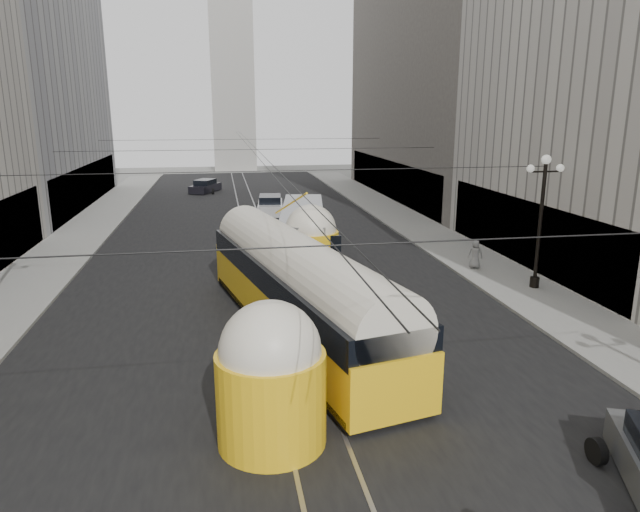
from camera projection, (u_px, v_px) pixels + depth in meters
name	position (u px, v px, depth m)	size (l,w,h in m)	color
road	(256.00, 237.00, 39.55)	(20.00, 85.00, 0.02)	black
sidewalk_left	(85.00, 231.00, 40.88)	(4.00, 72.00, 0.15)	gray
sidewalk_right	(406.00, 221.00, 44.87)	(4.00, 72.00, 0.15)	gray
rail_left	(245.00, 237.00, 39.43)	(0.12, 85.00, 0.04)	gray
rail_right	(267.00, 236.00, 39.68)	(0.12, 85.00, 0.04)	gray
building_right_far	(454.00, 25.00, 53.63)	(12.60, 32.60, 32.60)	#514C47
distant_tower	(232.00, 64.00, 81.19)	(6.00, 6.00, 31.36)	#B2AFA8
lamppost_right_mid	(541.00, 214.00, 26.88)	(1.86, 0.44, 6.37)	black
catenary	(256.00, 152.00, 37.15)	(25.00, 72.00, 0.23)	black
streetcar	(297.00, 286.00, 21.91)	(6.22, 17.61, 3.94)	yellow
city_bus	(303.00, 230.00, 33.78)	(4.13, 11.79, 2.92)	#9A9C9F
sedan_white_far	(270.00, 205.00, 48.23)	(2.49, 5.10, 1.56)	white
sedan_dark_far	(205.00, 186.00, 60.84)	(3.46, 4.75, 1.39)	black
pedestrian_sidewalk_right	(475.00, 254.00, 30.92)	(0.77, 0.47, 1.57)	gray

